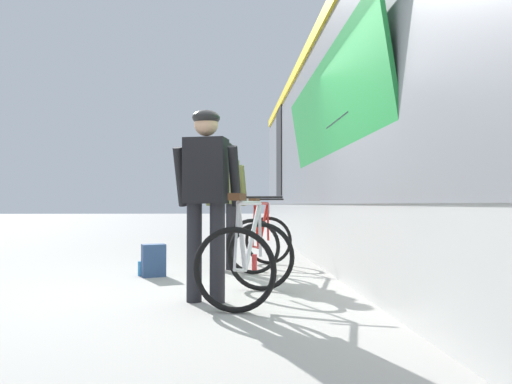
{
  "coord_description": "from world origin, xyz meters",
  "views": [
    {
      "loc": [
        0.13,
        -4.57,
        0.89
      ],
      "look_at": [
        0.48,
        1.45,
        1.05
      ],
      "focal_mm": 33.09,
      "sensor_mm": 36.0,
      "label": 1
    }
  ],
  "objects_px": {
    "cyclist_near_in_dark": "(206,187)",
    "water_bottle_near_the_bikes": "(254,262)",
    "cyclist_far_in_olive": "(224,193)",
    "bicycle_near_silver": "(249,257)",
    "train_car": "(489,104)",
    "water_bottle_by_the_backpack": "(141,268)",
    "bicycle_far_red": "(261,240)",
    "backpack_on_platform": "(154,260)"
  },
  "relations": [
    {
      "from": "cyclist_near_in_dark",
      "to": "cyclist_far_in_olive",
      "type": "xyz_separation_m",
      "value": [
        0.14,
        2.16,
        0.0
      ]
    },
    {
      "from": "bicycle_near_silver",
      "to": "water_bottle_near_the_bikes",
      "type": "height_order",
      "value": "bicycle_near_silver"
    },
    {
      "from": "water_bottle_near_the_bikes",
      "to": "water_bottle_by_the_backpack",
      "type": "xyz_separation_m",
      "value": [
        -1.45,
        -0.44,
        -0.02
      ]
    },
    {
      "from": "train_car",
      "to": "cyclist_near_in_dark",
      "type": "xyz_separation_m",
      "value": [
        -2.99,
        -0.52,
        -0.91
      ]
    },
    {
      "from": "backpack_on_platform",
      "to": "water_bottle_by_the_backpack",
      "type": "xyz_separation_m",
      "value": [
        -0.17,
        0.08,
        -0.11
      ]
    },
    {
      "from": "cyclist_near_in_dark",
      "to": "bicycle_far_red",
      "type": "bearing_deg",
      "value": 73.16
    },
    {
      "from": "bicycle_near_silver",
      "to": "water_bottle_by_the_backpack",
      "type": "height_order",
      "value": "bicycle_near_silver"
    },
    {
      "from": "cyclist_far_in_olive",
      "to": "water_bottle_by_the_backpack",
      "type": "xyz_separation_m",
      "value": [
        -1.03,
        -0.52,
        -0.96
      ]
    },
    {
      "from": "train_car",
      "to": "water_bottle_near_the_bikes",
      "type": "height_order",
      "value": "train_car"
    },
    {
      "from": "cyclist_near_in_dark",
      "to": "water_bottle_near_the_bikes",
      "type": "distance_m",
      "value": 2.35
    },
    {
      "from": "bicycle_far_red",
      "to": "water_bottle_near_the_bikes",
      "type": "xyz_separation_m",
      "value": [
        -0.1,
        -0.09,
        -0.3
      ]
    },
    {
      "from": "train_car",
      "to": "water_bottle_by_the_backpack",
      "type": "distance_m",
      "value": 4.45
    },
    {
      "from": "cyclist_far_in_olive",
      "to": "bicycle_near_silver",
      "type": "distance_m",
      "value": 2.24
    },
    {
      "from": "bicycle_near_silver",
      "to": "cyclist_near_in_dark",
      "type": "bearing_deg",
      "value": -175.64
    },
    {
      "from": "bicycle_far_red",
      "to": "water_bottle_by_the_backpack",
      "type": "bearing_deg",
      "value": -161.25
    },
    {
      "from": "bicycle_far_red",
      "to": "backpack_on_platform",
      "type": "relative_size",
      "value": 3.06
    },
    {
      "from": "backpack_on_platform",
      "to": "water_bottle_by_the_backpack",
      "type": "distance_m",
      "value": 0.22
    },
    {
      "from": "train_car",
      "to": "water_bottle_near_the_bikes",
      "type": "bearing_deg",
      "value": 147.46
    },
    {
      "from": "cyclist_near_in_dark",
      "to": "bicycle_far_red",
      "type": "height_order",
      "value": "cyclist_near_in_dark"
    },
    {
      "from": "bicycle_far_red",
      "to": "backpack_on_platform",
      "type": "bearing_deg",
      "value": -156.2
    },
    {
      "from": "train_car",
      "to": "backpack_on_platform",
      "type": "xyz_separation_m",
      "value": [
        -3.71,
        1.03,
        -1.77
      ]
    },
    {
      "from": "cyclist_near_in_dark",
      "to": "bicycle_near_silver",
      "type": "height_order",
      "value": "cyclist_near_in_dark"
    },
    {
      "from": "train_car",
      "to": "water_bottle_near_the_bikes",
      "type": "distance_m",
      "value": 3.44
    },
    {
      "from": "train_car",
      "to": "bicycle_near_silver",
      "type": "distance_m",
      "value": 3.07
    },
    {
      "from": "train_car",
      "to": "bicycle_near_silver",
      "type": "height_order",
      "value": "train_car"
    },
    {
      "from": "train_car",
      "to": "backpack_on_platform",
      "type": "bearing_deg",
      "value": 164.42
    },
    {
      "from": "cyclist_far_in_olive",
      "to": "water_bottle_near_the_bikes",
      "type": "relative_size",
      "value": 8.35
    },
    {
      "from": "bicycle_near_silver",
      "to": "cyclist_far_in_olive",
      "type": "bearing_deg",
      "value": 96.86
    },
    {
      "from": "backpack_on_platform",
      "to": "cyclist_far_in_olive",
      "type": "bearing_deg",
      "value": 15.68
    },
    {
      "from": "cyclist_far_in_olive",
      "to": "backpack_on_platform",
      "type": "xyz_separation_m",
      "value": [
        -0.86,
        -0.6,
        -0.85
      ]
    },
    {
      "from": "water_bottle_by_the_backpack",
      "to": "cyclist_far_in_olive",
      "type": "bearing_deg",
      "value": 26.85
    },
    {
      "from": "cyclist_far_in_olive",
      "to": "cyclist_near_in_dark",
      "type": "bearing_deg",
      "value": -93.67
    },
    {
      "from": "backpack_on_platform",
      "to": "train_car",
      "type": "bearing_deg",
      "value": -34.98
    },
    {
      "from": "cyclist_far_in_olive",
      "to": "water_bottle_near_the_bikes",
      "type": "bearing_deg",
      "value": -11.12
    },
    {
      "from": "bicycle_near_silver",
      "to": "backpack_on_platform",
      "type": "bearing_deg",
      "value": 126.08
    },
    {
      "from": "water_bottle_by_the_backpack",
      "to": "bicycle_near_silver",
      "type": "bearing_deg",
      "value": -51.39
    },
    {
      "from": "cyclist_far_in_olive",
      "to": "train_car",
      "type": "bearing_deg",
      "value": -29.82
    },
    {
      "from": "bicycle_near_silver",
      "to": "bicycle_far_red",
      "type": "height_order",
      "value": "same"
    },
    {
      "from": "bicycle_near_silver",
      "to": "train_car",
      "type": "bearing_deg",
      "value": 10.72
    },
    {
      "from": "cyclist_far_in_olive",
      "to": "bicycle_near_silver",
      "type": "bearing_deg",
      "value": -83.14
    },
    {
      "from": "train_car",
      "to": "water_bottle_near_the_bikes",
      "type": "xyz_separation_m",
      "value": [
        -2.43,
        1.55,
        -1.86
      ]
    },
    {
      "from": "backpack_on_platform",
      "to": "water_bottle_by_the_backpack",
      "type": "height_order",
      "value": "backpack_on_platform"
    }
  ]
}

